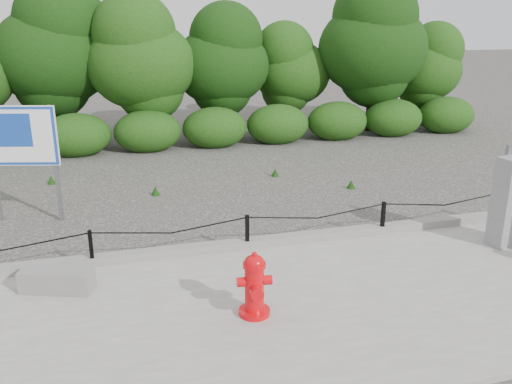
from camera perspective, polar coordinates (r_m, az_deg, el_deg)
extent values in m
plane|color=#2D2B28|center=(9.19, -0.92, -6.42)|extent=(90.00, 90.00, 0.00)
cube|color=gray|center=(7.47, 3.02, -12.32)|extent=(14.00, 4.00, 0.08)
cube|color=slate|center=(9.17, -1.00, -5.44)|extent=(14.00, 0.22, 0.14)
cube|color=black|center=(8.81, -16.96, -5.70)|extent=(0.06, 0.06, 0.60)
cube|color=black|center=(9.04, -0.93, -4.23)|extent=(0.06, 0.06, 0.60)
cube|color=black|center=(9.92, 13.21, -2.65)|extent=(0.06, 0.06, 0.60)
cube|color=black|center=(11.29, 24.47, -1.27)|extent=(0.06, 0.06, 0.60)
cylinder|color=black|center=(8.87, -25.18, -4.97)|extent=(2.50, 0.02, 0.02)
cylinder|color=black|center=(8.75, -8.90, -3.68)|extent=(2.50, 0.02, 0.02)
cylinder|color=black|center=(9.33, 6.52, -2.17)|extent=(2.50, 0.02, 0.02)
cylinder|color=black|center=(10.48, 19.33, -0.80)|extent=(2.50, 0.02, 0.02)
cylinder|color=black|center=(17.75, -20.04, 8.62)|extent=(0.18, 0.18, 2.39)
ellipsoid|color=#1D4A11|center=(17.57, -20.65, 13.99)|extent=(3.54, 3.06, 3.82)
cylinder|color=black|center=(16.95, -11.67, 8.58)|extent=(0.18, 0.18, 2.18)
ellipsoid|color=#1D4A11|center=(16.77, -12.01, 13.73)|extent=(3.23, 2.79, 3.49)
cylinder|color=black|center=(17.68, -3.57, 9.10)|extent=(0.18, 0.18, 2.06)
ellipsoid|color=#1D4A11|center=(17.51, -3.66, 13.75)|extent=(3.04, 2.63, 3.29)
cylinder|color=black|center=(18.75, 3.77, 9.17)|extent=(0.18, 0.18, 1.77)
ellipsoid|color=#1D4A11|center=(18.59, 3.85, 12.94)|extent=(2.61, 2.26, 2.83)
cylinder|color=black|center=(18.94, 11.88, 10.02)|extent=(0.18, 0.18, 2.48)
ellipsoid|color=#1D4A11|center=(18.78, 12.24, 15.26)|extent=(3.67, 3.18, 3.97)
cylinder|color=black|center=(20.47, 17.13, 9.17)|extent=(0.18, 0.18, 1.75)
ellipsoid|color=#1D4A11|center=(20.33, 17.46, 12.58)|extent=(2.60, 2.24, 2.81)
cylinder|color=red|center=(7.29, -0.17, -12.48)|extent=(0.45, 0.45, 0.07)
cylinder|color=red|center=(7.12, -0.17, -10.10)|extent=(0.28, 0.28, 0.62)
cylinder|color=red|center=(6.96, -0.18, -7.69)|extent=(0.33, 0.33, 0.06)
ellipsoid|color=red|center=(6.95, -0.18, -7.44)|extent=(0.29, 0.29, 0.20)
cylinder|color=red|center=(6.90, -0.18, -6.62)|extent=(0.08, 0.08, 0.06)
cylinder|color=red|center=(7.04, -1.57, -9.47)|extent=(0.13, 0.14, 0.13)
cylinder|color=red|center=(7.09, 1.22, -9.25)|extent=(0.13, 0.14, 0.13)
cylinder|color=red|center=(6.94, 0.08, -10.56)|extent=(0.19, 0.15, 0.17)
cylinder|color=slate|center=(7.01, -0.12, -11.11)|extent=(0.01, 0.06, 0.13)
cube|color=slate|center=(8.28, -20.21, -8.70)|extent=(1.07, 0.67, 0.32)
cube|color=gray|center=(10.01, 25.16, -0.91)|extent=(0.64, 0.46, 1.54)
cube|color=slate|center=(10.14, 24.46, -0.11)|extent=(0.08, 0.08, 1.70)
cube|color=slate|center=(10.92, -20.35, 2.73)|extent=(0.08, 0.08, 2.25)
cube|color=white|center=(10.97, -23.67, 5.43)|extent=(1.37, 0.40, 1.13)
cube|color=#163E9F|center=(10.94, -23.72, 5.40)|extent=(1.34, 0.35, 1.09)
cube|color=#163E9F|center=(10.98, -24.63, 5.92)|extent=(0.82, 0.22, 0.62)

